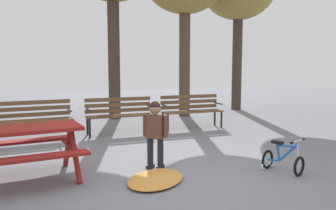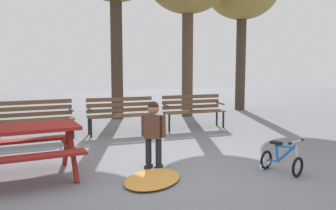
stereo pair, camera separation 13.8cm
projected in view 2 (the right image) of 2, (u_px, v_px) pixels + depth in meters
name	position (u px, v px, depth m)	size (l,w,h in m)	color
ground	(176.00, 182.00, 4.86)	(36.00, 36.00, 0.00)	slate
picnic_table	(12.00, 140.00, 4.84)	(1.92, 1.51, 0.79)	maroon
park_bench_far_left	(36.00, 116.00, 7.60)	(1.63, 0.57, 0.85)	brown
park_bench_left	(121.00, 112.00, 8.28)	(1.61, 0.48, 0.85)	brown
park_bench_right	(193.00, 108.00, 8.98)	(1.61, 0.48, 0.85)	brown
child_standing	(153.00, 129.00, 5.42)	(0.33, 0.29, 1.07)	black
kids_bicycle	(281.00, 160.00, 5.24)	(0.52, 0.63, 0.54)	black
leaf_pile	(153.00, 179.00, 4.88)	(1.02, 0.72, 0.07)	#C68438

